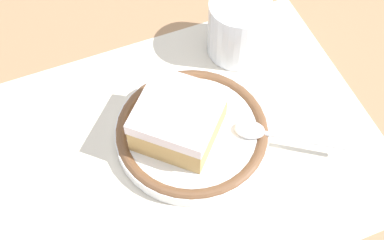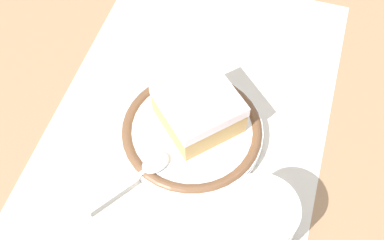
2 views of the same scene
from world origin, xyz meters
name	(u,v)px [view 1 (image 1 of 2)]	position (x,y,z in m)	size (l,w,h in m)	color
ground_plane	(163,156)	(0.00, 0.00, 0.00)	(2.40, 2.40, 0.00)	#9E7551
placemat	(163,155)	(0.00, 0.00, 0.00)	(0.48, 0.33, 0.00)	beige
plate	(192,133)	(0.04, 0.01, 0.01)	(0.17, 0.17, 0.02)	white
cake_slice	(178,119)	(0.02, 0.01, 0.04)	(0.12, 0.12, 0.05)	tan
spoon	(265,133)	(0.11, -0.03, 0.02)	(0.11, 0.08, 0.01)	silver
cup	(238,30)	(0.14, 0.11, 0.03)	(0.07, 0.07, 0.08)	silver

